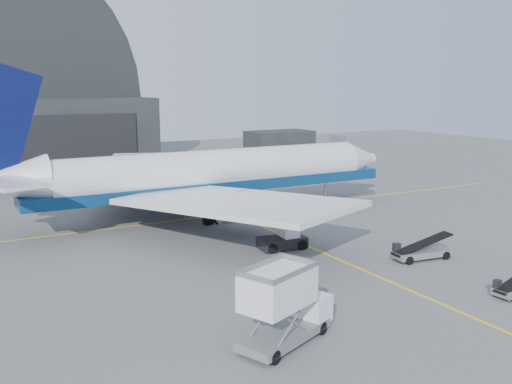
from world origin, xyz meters
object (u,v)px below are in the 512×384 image
airliner (200,175)px  catering_truck (284,306)px  pushback_tug (283,240)px  belt_loader_b (421,252)px

airliner → catering_truck: size_ratio=7.13×
pushback_tug → catering_truck: bearing=-116.7°
belt_loader_b → pushback_tug: bearing=142.1°
airliner → pushback_tug: bearing=-83.1°
catering_truck → airliner: bearing=52.4°
catering_truck → pushback_tug: 18.74m
airliner → belt_loader_b: size_ratio=8.84×
catering_truck → belt_loader_b: bearing=0.7°
airliner → pushback_tug: airliner is taller
pushback_tug → belt_loader_b: 11.59m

